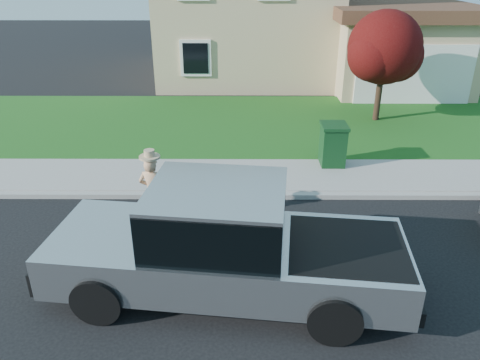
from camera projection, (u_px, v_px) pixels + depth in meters
name	position (u px, v px, depth m)	size (l,w,h in m)	color
ground	(255.00, 267.00, 8.96)	(80.00, 80.00, 0.00)	black
curb	(292.00, 196.00, 11.55)	(40.00, 0.20, 0.12)	gray
sidewalk	(288.00, 176.00, 12.54)	(40.00, 2.00, 0.15)	gray
lawn	(277.00, 124.00, 16.62)	(40.00, 7.00, 0.10)	#164313
house	(275.00, 9.00, 22.41)	(14.00, 11.30, 6.85)	tan
pickup_truck	(225.00, 246.00, 7.93)	(6.38, 2.78, 2.03)	black
woman	(153.00, 191.00, 10.00)	(0.67, 0.52, 1.80)	tan
ornamental_tree	(385.00, 51.00, 15.88)	(2.76, 2.49, 3.79)	black
trash_bin	(333.00, 144.00, 12.89)	(0.70, 0.81, 1.15)	#0E3315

